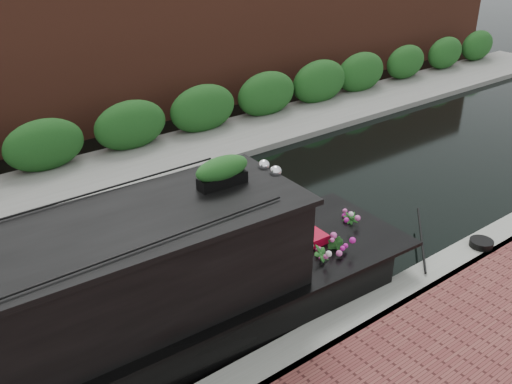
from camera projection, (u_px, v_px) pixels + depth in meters
ground at (149, 270)px, 10.09m from camera, size 80.00×80.00×0.00m
near_bank_coping at (265, 379)px, 7.76m from camera, size 40.00×0.60×0.50m
far_bank_path at (61, 188)px, 13.06m from camera, size 40.00×2.40×0.34m
far_hedge at (47, 175)px, 13.70m from camera, size 40.00×1.10×2.80m
far_brick_wall at (20, 148)px, 15.18m from camera, size 40.00×1.00×8.00m
rope_fender at (365, 237)px, 10.75m from camera, size 0.36×0.41×0.36m
coiled_mooring_rope at (481, 243)px, 10.31m from camera, size 0.42×0.42×0.12m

